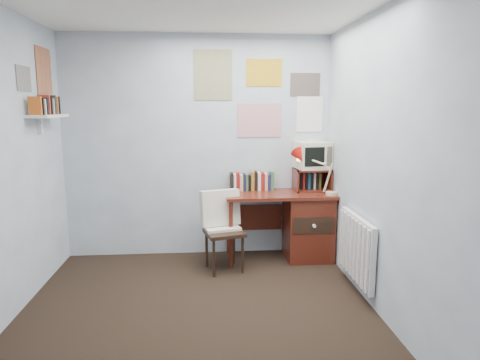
% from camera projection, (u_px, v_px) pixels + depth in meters
% --- Properties ---
extents(ground, '(3.50, 3.50, 0.00)m').
position_uv_depth(ground, '(198.00, 327.00, 3.36)').
color(ground, black).
rests_on(ground, ground).
extents(back_wall, '(3.00, 0.02, 2.50)m').
position_uv_depth(back_wall, '(198.00, 147.00, 4.86)').
color(back_wall, silver).
rests_on(back_wall, ground).
extents(right_wall, '(0.02, 3.50, 2.50)m').
position_uv_depth(right_wall, '(392.00, 168.00, 3.26)').
color(right_wall, silver).
rests_on(right_wall, ground).
extents(desk, '(1.20, 0.55, 0.76)m').
position_uv_depth(desk, '(303.00, 223.00, 4.83)').
color(desk, '#551E13').
rests_on(desk, ground).
extents(desk_chair, '(0.50, 0.49, 0.81)m').
position_uv_depth(desk_chair, '(224.00, 233.00, 4.46)').
color(desk_chair, black).
rests_on(desk_chair, ground).
extents(desk_lamp, '(0.35, 0.31, 0.45)m').
position_uv_depth(desk_lamp, '(332.00, 175.00, 4.60)').
color(desk_lamp, '#B9160C').
rests_on(desk_lamp, desk).
extents(tv_riser, '(0.40, 0.30, 0.25)m').
position_uv_depth(tv_riser, '(312.00, 180.00, 4.87)').
color(tv_riser, '#551E13').
rests_on(tv_riser, desk).
extents(crt_tv, '(0.40, 0.37, 0.33)m').
position_uv_depth(crt_tv, '(312.00, 154.00, 4.84)').
color(crt_tv, beige).
rests_on(crt_tv, tv_riser).
extents(book_row, '(0.60, 0.14, 0.22)m').
position_uv_depth(book_row, '(256.00, 181.00, 4.89)').
color(book_row, '#551E13').
rests_on(book_row, desk).
extents(radiator, '(0.09, 0.80, 0.60)m').
position_uv_depth(radiator, '(356.00, 248.00, 3.94)').
color(radiator, white).
rests_on(radiator, right_wall).
extents(wall_shelf, '(0.20, 0.62, 0.24)m').
position_uv_depth(wall_shelf, '(48.00, 116.00, 4.04)').
color(wall_shelf, white).
rests_on(wall_shelf, left_wall).
extents(posters_back, '(1.20, 0.01, 0.90)m').
position_uv_depth(posters_back, '(260.00, 94.00, 4.81)').
color(posters_back, white).
rests_on(posters_back, back_wall).
extents(posters_left, '(0.01, 0.70, 0.60)m').
position_uv_depth(posters_left, '(34.00, 75.00, 3.97)').
color(posters_left, white).
rests_on(posters_left, left_wall).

